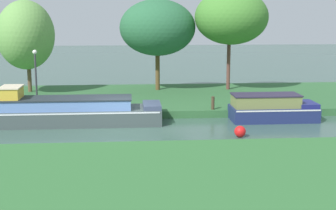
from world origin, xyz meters
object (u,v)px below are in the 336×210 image
at_px(slate_barge, 61,112).
at_px(channel_buoy, 240,131).
at_px(mooring_post_near, 213,103).
at_px(willow_tree_right, 231,17).
at_px(willow_tree_left, 26,35).
at_px(navy_narrowboat, 272,109).
at_px(lamp_post, 36,72).
at_px(willow_tree_centre, 158,28).

height_order(slate_barge, channel_buoy, slate_barge).
bearing_deg(mooring_post_near, willow_tree_right, 70.58).
height_order(slate_barge, willow_tree_left, willow_tree_left).
relative_size(navy_narrowboat, lamp_post, 1.39).
relative_size(mooring_post_near, channel_buoy, 1.36).
xyz_separation_m(slate_barge, willow_tree_right, (10.23, 7.45, 4.65)).
distance_m(mooring_post_near, channel_buoy, 4.53).
distance_m(willow_tree_centre, lamp_post, 9.39).
bearing_deg(willow_tree_left, mooring_post_near, -30.51).
relative_size(navy_narrowboat, willow_tree_left, 0.75).
relative_size(willow_tree_left, willow_tree_right, 0.90).
bearing_deg(mooring_post_near, slate_barge, -171.98).
xyz_separation_m(navy_narrowboat, lamp_post, (-12.51, 2.23, 1.77)).
bearing_deg(willow_tree_right, willow_tree_left, 179.11).
distance_m(willow_tree_centre, mooring_post_near, 8.37).
height_order(slate_barge, lamp_post, lamp_post).
bearing_deg(willow_tree_left, lamp_post, -74.37).
bearing_deg(slate_barge, navy_narrowboat, 0.00).
relative_size(slate_barge, lamp_post, 3.21).
bearing_deg(navy_narrowboat, channel_buoy, -126.11).
bearing_deg(navy_narrowboat, willow_tree_right, 95.45).
height_order(slate_barge, willow_tree_centre, willow_tree_centre).
bearing_deg(channel_buoy, mooring_post_near, 96.35).
distance_m(navy_narrowboat, mooring_post_near, 3.15).
bearing_deg(mooring_post_near, willow_tree_left, 149.49).
relative_size(willow_tree_centre, lamp_post, 1.89).
bearing_deg(lamp_post, mooring_post_near, -6.57).
height_order(willow_tree_centre, mooring_post_near, willow_tree_centre).
relative_size(slate_barge, channel_buoy, 19.61).
bearing_deg(willow_tree_left, slate_barge, -68.02).
xyz_separation_m(willow_tree_left, mooring_post_near, (11.09, -6.53, -3.40)).
distance_m(navy_narrowboat, willow_tree_right, 8.81).
bearing_deg(slate_barge, mooring_post_near, 8.02).
relative_size(navy_narrowboat, mooring_post_near, 6.25).
bearing_deg(navy_narrowboat, lamp_post, 169.90).
xyz_separation_m(slate_barge, willow_tree_centre, (5.41, 8.11, 3.96)).
height_order(willow_tree_centre, willow_tree_right, willow_tree_right).
height_order(willow_tree_right, lamp_post, willow_tree_right).
xyz_separation_m(mooring_post_near, channel_buoy, (0.50, -4.48, -0.49)).
relative_size(willow_tree_centre, mooring_post_near, 8.48).
xyz_separation_m(navy_narrowboat, mooring_post_near, (-2.94, 1.13, 0.13)).
distance_m(willow_tree_left, willow_tree_centre, 8.53).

